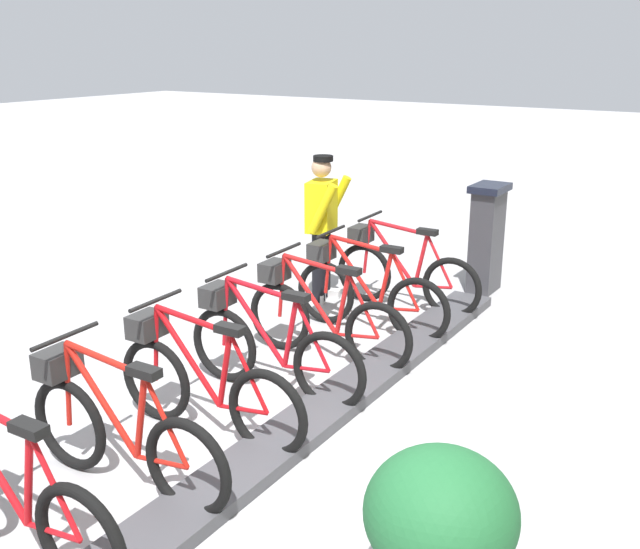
{
  "coord_description": "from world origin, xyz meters",
  "views": [
    {
      "loc": [
        -2.79,
        3.92,
        2.83
      ],
      "look_at": [
        0.5,
        -1.25,
        0.9
      ],
      "focal_mm": 41.41,
      "sensor_mm": 36.0,
      "label": 1
    }
  ],
  "objects": [
    {
      "name": "bike_docked_5",
      "position": [
        0.62,
        1.03,
        0.43
      ],
      "size": [
        1.72,
        0.54,
        1.02
      ],
      "color": "black",
      "rests_on": "ground"
    },
    {
      "name": "planter_bush",
      "position": [
        -1.64,
        1.02,
        0.54
      ],
      "size": [
        0.76,
        0.76,
        0.97
      ],
      "color": "#59544C",
      "rests_on": "ground"
    },
    {
      "name": "payment_kiosk",
      "position": [
        0.05,
        -4.17,
        0.67
      ],
      "size": [
        0.36,
        0.52,
        1.28
      ],
      "color": "#38383D",
      "rests_on": "ground"
    },
    {
      "name": "ground_plane",
      "position": [
        0.0,
        0.0,
        0.0
      ],
      "size": [
        60.0,
        60.0,
        0.0
      ],
      "primitive_type": "plane",
      "color": "#A7A6A8"
    },
    {
      "name": "bike_docked_3",
      "position": [
        0.62,
        -0.62,
        0.43
      ],
      "size": [
        1.72,
        0.54,
        1.02
      ],
      "color": "black",
      "rests_on": "ground"
    },
    {
      "name": "bike_docked_1",
      "position": [
        0.62,
        -2.28,
        0.43
      ],
      "size": [
        1.72,
        0.54,
        1.02
      ],
      "color": "black",
      "rests_on": "ground"
    },
    {
      "name": "bike_docked_0",
      "position": [
        0.62,
        -3.1,
        0.43
      ],
      "size": [
        1.72,
        0.54,
        1.02
      ],
      "color": "black",
      "rests_on": "ground"
    },
    {
      "name": "worker_near_rack",
      "position": [
        1.49,
        -2.85,
        0.91
      ],
      "size": [
        0.51,
        0.68,
        1.66
      ],
      "color": "white",
      "rests_on": "ground"
    },
    {
      "name": "bike_docked_4",
      "position": [
        0.62,
        0.2,
        0.43
      ],
      "size": [
        1.72,
        0.54,
        1.02
      ],
      "color": "black",
      "rests_on": "ground"
    },
    {
      "name": "bike_docked_6",
      "position": [
        0.62,
        1.85,
        0.43
      ],
      "size": [
        1.72,
        0.54,
        1.02
      ],
      "color": "black",
      "rests_on": "ground"
    },
    {
      "name": "dock_rail_base",
      "position": [
        0.0,
        0.0,
        0.05
      ],
      "size": [
        0.44,
        7.41,
        0.1
      ],
      "primitive_type": "cube",
      "color": "#47474C",
      "rests_on": "ground"
    },
    {
      "name": "bike_docked_2",
      "position": [
        0.62,
        -1.45,
        0.43
      ],
      "size": [
        1.72,
        0.54,
        1.02
      ],
      "color": "black",
      "rests_on": "ground"
    }
  ]
}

